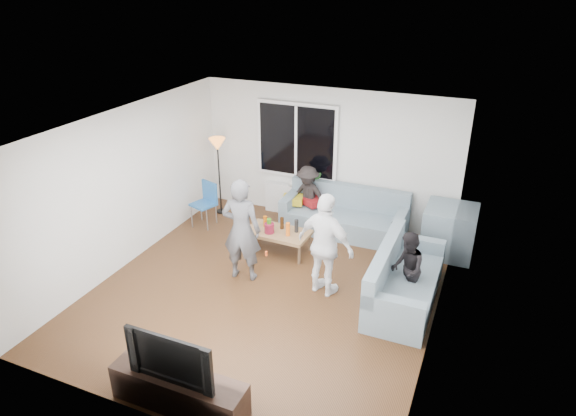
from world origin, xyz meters
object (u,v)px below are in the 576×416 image
at_px(spectator_right, 407,269).
at_px(tv_console, 179,391).
at_px(side_chair, 203,205).
at_px(spectator_back, 308,196).
at_px(coffee_table, 278,241).
at_px(player_left, 242,230).
at_px(floor_lamp, 219,177).
at_px(television, 175,354).
at_px(player_right, 326,245).
at_px(sofa_back_section, 344,212).
at_px(sofa_right_section, 406,276).

relative_size(spectator_right, tv_console, 0.71).
bearing_deg(side_chair, spectator_right, 4.58).
bearing_deg(spectator_back, coffee_table, -83.41).
xyz_separation_m(side_chair, player_left, (1.55, -1.34, 0.42)).
bearing_deg(floor_lamp, television, -65.34).
height_order(floor_lamp, player_right, player_right).
bearing_deg(player_right, spectator_right, -153.59).
relative_size(sofa_back_section, floor_lamp, 1.47).
height_order(sofa_back_section, spectator_right, spectator_right).
relative_size(player_left, player_right, 1.04).
height_order(sofa_back_section, spectator_back, spectator_back).
bearing_deg(side_chair, spectator_back, 41.95).
bearing_deg(sofa_right_section, floor_lamp, 68.07).
relative_size(coffee_table, television, 1.04).
bearing_deg(tv_console, spectator_back, 93.66).
relative_size(sofa_back_section, coffee_table, 2.09).
bearing_deg(spectator_back, television, -74.72).
height_order(sofa_back_section, floor_lamp, floor_lamp).
relative_size(player_left, spectator_right, 1.48).
distance_m(sofa_right_section, player_left, 2.58).
height_order(sofa_right_section, player_left, player_left).
bearing_deg(floor_lamp, player_left, -52.10).
bearing_deg(sofa_back_section, spectator_right, -50.00).
relative_size(sofa_right_section, television, 1.89).
xyz_separation_m(sofa_right_section, coffee_table, (-2.34, 0.62, -0.22)).
xyz_separation_m(sofa_right_section, side_chair, (-4.07, 0.99, 0.01)).
distance_m(sofa_back_section, coffee_table, 1.43).
distance_m(sofa_back_section, television, 4.80).
bearing_deg(spectator_right, coffee_table, -123.00).
height_order(coffee_table, player_left, player_left).
bearing_deg(coffee_table, spectator_right, -15.60).
height_order(player_left, spectator_right, player_left).
distance_m(sofa_right_section, floor_lamp, 4.40).
xyz_separation_m(coffee_table, tv_console, (0.41, -3.64, 0.02)).
relative_size(player_right, tv_console, 1.02).
height_order(sofa_right_section, spectator_back, spectator_back).
relative_size(player_right, spectator_back, 1.35).
distance_m(coffee_table, floor_lamp, 2.09).
height_order(coffee_table, player_right, player_right).
bearing_deg(side_chair, player_right, -4.48).
bearing_deg(tv_console, player_left, 102.49).
xyz_separation_m(coffee_table, spectator_right, (2.34, -0.65, 0.37)).
relative_size(coffee_table, player_right, 0.67).
distance_m(sofa_back_section, spectator_back, 0.76).
relative_size(sofa_right_section, coffee_table, 1.82).
relative_size(floor_lamp, tv_console, 0.97).
xyz_separation_m(sofa_right_section, player_right, (-1.18, -0.25, 0.39)).
bearing_deg(sofa_back_section, player_left, -116.06).
xyz_separation_m(player_left, spectator_back, (0.29, 2.13, -0.24)).
bearing_deg(tv_console, coffee_table, 96.41).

